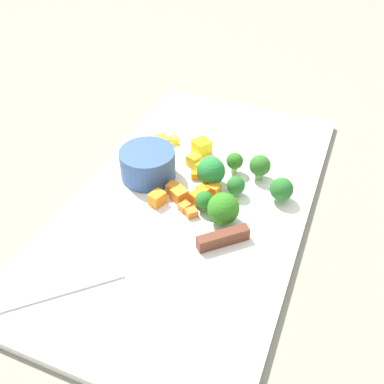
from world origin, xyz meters
The scene contains 30 objects.
ground_plane centered at (0.00, 0.00, 0.00)m, with size 4.00×4.00×0.00m, color gray.
cutting_board centered at (0.00, 0.00, 0.01)m, with size 0.55×0.31×0.01m, color white.
prep_bowl centered at (-0.02, -0.08, 0.03)m, with size 0.08×0.08×0.04m, color #33528C.
chef_knife centered at (0.12, 0.00, 0.02)m, with size 0.25×0.26×0.02m.
carrot_dice_0 centered at (0.03, -0.04, 0.02)m, with size 0.02×0.02×0.02m, color orange.
carrot_dice_1 centered at (0.01, 0.01, 0.02)m, with size 0.02×0.02×0.02m, color orange.
carrot_dice_2 centered at (0.01, 0.03, 0.02)m, with size 0.01×0.01×0.01m, color orange.
carrot_dice_3 centered at (-0.04, 0.02, 0.02)m, with size 0.01×0.01×0.01m, color orange.
carrot_dice_4 centered at (-0.04, -0.01, 0.02)m, with size 0.01×0.01×0.01m, color orange.
carrot_dice_5 centered at (-0.02, 0.01, 0.02)m, with size 0.01×0.01×0.01m, color orange.
carrot_dice_6 centered at (0.01, -0.01, 0.02)m, with size 0.02×0.02×0.02m, color orange.
carrot_dice_7 centered at (-0.02, 0.03, 0.02)m, with size 0.01×0.02×0.02m, color orange.
carrot_dice_8 centered at (-0.01, 0.01, 0.02)m, with size 0.02×0.02×0.02m, color orange.
carrot_dice_9 centered at (0.03, 0.01, 0.02)m, with size 0.01×0.01×0.01m, color orange.
carrot_dice_10 centered at (0.00, -0.03, 0.02)m, with size 0.02×0.02×0.01m, color orange.
carrot_dice_11 centered at (0.03, 0.00, 0.02)m, with size 0.01×0.01×0.01m, color orange.
pepper_dice_0 centered at (-0.07, -0.08, 0.02)m, with size 0.02×0.02×0.02m, color yellow.
pepper_dice_1 centered at (-0.11, -0.08, 0.02)m, with size 0.01×0.01×0.01m, color yellow.
pepper_dice_2 centered at (-0.06, -0.01, 0.02)m, with size 0.01×0.01×0.01m, color yellow.
pepper_dice_3 centered at (-0.10, -0.03, 0.02)m, with size 0.02×0.02×0.02m, color yellow.
pepper_dice_4 centered at (-0.07, -0.03, 0.02)m, with size 0.02×0.02×0.02m, color yellow.
pepper_dice_5 centered at (-0.08, -0.10, 0.02)m, with size 0.02×0.02×0.01m, color yellow.
pepper_dice_6 centered at (-0.09, -0.09, 0.02)m, with size 0.02×0.02×0.02m, color yellow.
broccoli_floret_0 centered at (0.03, 0.05, 0.03)m, with size 0.04×0.04×0.04m.
broccoli_floret_1 centered at (-0.03, 0.05, 0.03)m, with size 0.03×0.03×0.03m.
broccoli_floret_2 centered at (-0.08, 0.04, 0.03)m, with size 0.02×0.02×0.03m.
broccoli_floret_3 centered at (0.02, 0.02, 0.03)m, with size 0.02×0.02×0.03m.
broccoli_floret_4 centered at (-0.04, 0.11, 0.03)m, with size 0.03×0.03×0.04m.
broccoli_floret_5 centered at (-0.08, 0.07, 0.03)m, with size 0.03×0.03×0.04m.
broccoli_floret_6 centered at (-0.04, 0.01, 0.04)m, with size 0.04×0.04×0.04m.
Camera 1 is at (0.42, 0.17, 0.40)m, focal length 40.74 mm.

